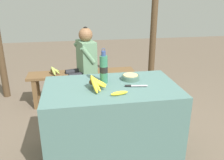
{
  "coord_description": "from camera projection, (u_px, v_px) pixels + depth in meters",
  "views": [
    {
      "loc": [
        -0.33,
        -1.95,
        1.54
      ],
      "look_at": [
        0.01,
        0.05,
        0.78
      ],
      "focal_mm": 38.0,
      "sensor_mm": 36.0,
      "label": 1
    }
  ],
  "objects": [
    {
      "name": "banana_bunch_ripe",
      "position": [
        95.0,
        82.0,
        2.05
      ],
      "size": [
        0.16,
        0.28,
        0.14
      ],
      "color": "#4C381E",
      "rests_on": "market_counter"
    },
    {
      "name": "water_bottle",
      "position": [
        104.0,
        69.0,
        2.17
      ],
      "size": [
        0.07,
        0.07,
        0.33
      ],
      "color": "#337556",
      "rests_on": "market_counter"
    },
    {
      "name": "banana_bunch_green",
      "position": [
        54.0,
        70.0,
        3.31
      ],
      "size": [
        0.14,
        0.26,
        0.12
      ],
      "color": "#4C381E",
      "rests_on": "wooden_bench"
    },
    {
      "name": "seated_vendor",
      "position": [
        83.0,
        60.0,
        3.29
      ],
      "size": [
        0.45,
        0.42,
        1.11
      ],
      "rotation": [
        0.0,
        0.0,
        3.39
      ],
      "color": "#232328",
      "rests_on": "ground_plane"
    },
    {
      "name": "knife",
      "position": [
        133.0,
        86.0,
        2.12
      ],
      "size": [
        0.2,
        0.05,
        0.02
      ],
      "rotation": [
        0.0,
        0.0,
        -0.15
      ],
      "color": "#BCBCC1",
      "rests_on": "market_counter"
    },
    {
      "name": "loose_banana_front",
      "position": [
        119.0,
        93.0,
        1.94
      ],
      "size": [
        0.16,
        0.06,
        0.03
      ],
      "rotation": [
        0.0,
        0.0,
        0.21
      ],
      "color": "yellow",
      "rests_on": "market_counter"
    },
    {
      "name": "support_post_far",
      "position": [
        155.0,
        4.0,
        3.62
      ],
      "size": [
        0.1,
        0.1,
        2.73
      ],
      "color": "#4C3823",
      "rests_on": "ground_plane"
    },
    {
      "name": "serving_bowl",
      "position": [
        130.0,
        77.0,
        2.28
      ],
      "size": [
        0.17,
        0.17,
        0.05
      ],
      "color": "#4C6B5B",
      "rests_on": "market_counter"
    },
    {
      "name": "ground_plane",
      "position": [
        111.0,
        154.0,
        2.39
      ],
      "size": [
        12.0,
        12.0,
        0.0
      ],
      "primitive_type": "plane",
      "color": "brown"
    },
    {
      "name": "wooden_bench",
      "position": [
        82.0,
        78.0,
        3.42
      ],
      "size": [
        1.52,
        0.32,
        0.46
      ],
      "color": "brown",
      "rests_on": "ground_plane"
    },
    {
      "name": "market_counter",
      "position": [
        111.0,
        122.0,
        2.26
      ],
      "size": [
        1.21,
        0.73,
        0.74
      ],
      "color": "#4C706B",
      "rests_on": "ground_plane"
    }
  ]
}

